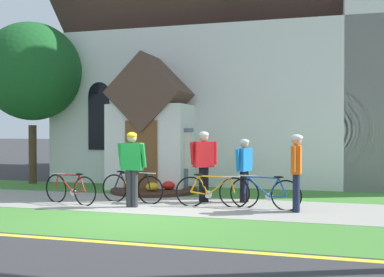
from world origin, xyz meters
TOP-DOWN VIEW (x-y plane):
  - ground at (0.00, 4.00)m, footprint 140.00×140.00m
  - sidewalk_slab at (0.99, 1.60)m, footprint 32.00×2.77m
  - grass_verge at (0.99, -0.95)m, footprint 32.00×2.32m
  - church_lawn at (0.99, 4.13)m, footprint 24.00×2.30m
  - curb_paint_stripe at (0.99, -2.26)m, footprint 28.00×0.16m
  - church_building at (1.39, 9.90)m, footprint 13.36×11.72m
  - church_sign at (-0.93, 4.06)m, footprint 2.15×0.18m
  - flower_bed at (-0.93, 3.70)m, footprint 2.54×2.54m
  - bicycle_white at (-0.77, 1.67)m, footprint 1.73×0.23m
  - bicycle_silver at (1.31, 1.59)m, footprint 1.77×0.23m
  - bicycle_green at (-2.16, 1.09)m, footprint 1.66×0.49m
  - bicycle_red at (2.56, 1.64)m, footprint 1.69×0.31m
  - cyclist_in_blue_jersey at (0.94, 2.24)m, footprint 0.61×0.50m
  - cyclist_in_yellow_jersey at (1.93, 2.48)m, footprint 0.35×0.63m
  - cyclist_in_green_jersey at (-0.49, 1.03)m, footprint 0.69×0.30m
  - cyclist_in_orange_jersey at (3.27, 1.42)m, footprint 0.28×0.73m
  - yard_deciduous_tree at (-5.69, 4.67)m, footprint 3.32×3.32m

SIDE VIEW (x-z plane):
  - ground at x=0.00m, z-range 0.00..0.00m
  - curb_paint_stripe at x=0.99m, z-range 0.00..0.01m
  - grass_verge at x=0.99m, z-range 0.00..0.01m
  - church_lawn at x=0.99m, z-range 0.00..0.01m
  - sidewalk_slab at x=0.99m, z-range 0.00..0.01m
  - flower_bed at x=-0.93m, z-range -0.09..0.25m
  - bicycle_red at x=2.56m, z-range -0.03..0.77m
  - bicycle_white at x=-0.77m, z-range -0.04..0.78m
  - bicycle_green at x=-2.16m, z-range -0.02..0.77m
  - bicycle_silver at x=1.31m, z-range -0.03..0.78m
  - cyclist_in_yellow_jersey at x=1.93m, z-range 0.13..1.72m
  - cyclist_in_orange_jersey at x=3.27m, z-range 0.16..1.88m
  - cyclist_in_green_jersey at x=-0.49m, z-range 0.17..1.94m
  - cyclist_in_blue_jersey at x=0.94m, z-range 0.17..1.96m
  - church_sign at x=-0.93m, z-range 0.29..2.17m
  - yard_deciduous_tree at x=-5.69m, z-range 1.07..6.53m
  - church_building at x=1.39m, z-range -1.80..11.78m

